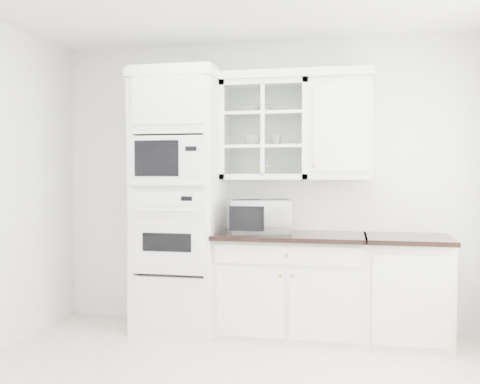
# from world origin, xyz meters

# --- Properties ---
(room_shell) EXTENTS (4.00, 3.50, 2.70)m
(room_shell) POSITION_xyz_m (0.00, 0.43, 1.78)
(room_shell) COLOR white
(room_shell) RESTS_ON ground
(oven_column) EXTENTS (0.76, 0.68, 2.40)m
(oven_column) POSITION_xyz_m (-0.75, 1.42, 1.20)
(oven_column) COLOR white
(oven_column) RESTS_ON ground
(base_cabinet_run) EXTENTS (1.32, 0.67, 0.92)m
(base_cabinet_run) POSITION_xyz_m (0.28, 1.45, 0.46)
(base_cabinet_run) COLOR white
(base_cabinet_run) RESTS_ON ground
(extra_base_cabinet) EXTENTS (0.72, 0.67, 0.92)m
(extra_base_cabinet) POSITION_xyz_m (1.28, 1.45, 0.46)
(extra_base_cabinet) COLOR white
(extra_base_cabinet) RESTS_ON ground
(upper_cabinet_glass) EXTENTS (0.80, 0.33, 0.90)m
(upper_cabinet_glass) POSITION_xyz_m (0.03, 1.58, 1.85)
(upper_cabinet_glass) COLOR white
(upper_cabinet_glass) RESTS_ON room_shell
(upper_cabinet_solid) EXTENTS (0.55, 0.33, 0.90)m
(upper_cabinet_solid) POSITION_xyz_m (0.71, 1.58, 1.85)
(upper_cabinet_solid) COLOR white
(upper_cabinet_solid) RESTS_ON room_shell
(crown_molding) EXTENTS (2.14, 0.38, 0.07)m
(crown_molding) POSITION_xyz_m (-0.07, 1.56, 2.33)
(crown_molding) COLOR white
(crown_molding) RESTS_ON room_shell
(countertop_microwave) EXTENTS (0.61, 0.55, 0.30)m
(countertop_microwave) POSITION_xyz_m (0.01, 1.41, 1.07)
(countertop_microwave) COLOR white
(countertop_microwave) RESTS_ON base_cabinet_run
(bowl_a) EXTENTS (0.25, 0.25, 0.06)m
(bowl_a) POSITION_xyz_m (-0.13, 1.59, 2.04)
(bowl_a) COLOR white
(bowl_a) RESTS_ON upper_cabinet_glass
(bowl_b) EXTENTS (0.19, 0.19, 0.05)m
(bowl_b) POSITION_xyz_m (0.14, 1.59, 2.04)
(bowl_b) COLOR white
(bowl_b) RESTS_ON upper_cabinet_glass
(cup_a) EXTENTS (0.14, 0.14, 0.10)m
(cup_a) POSITION_xyz_m (-0.10, 1.60, 1.76)
(cup_a) COLOR white
(cup_a) RESTS_ON upper_cabinet_glass
(cup_b) EXTENTS (0.11, 0.11, 0.10)m
(cup_b) POSITION_xyz_m (0.13, 1.59, 1.76)
(cup_b) COLOR white
(cup_b) RESTS_ON upper_cabinet_glass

